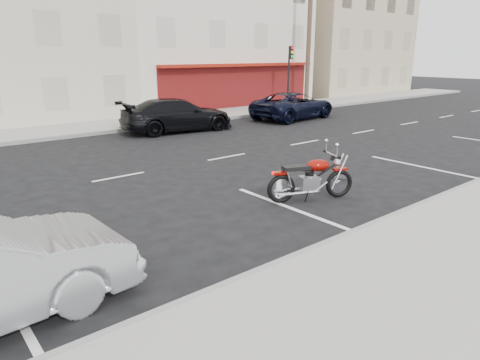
% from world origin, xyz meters
% --- Properties ---
extents(ground, '(120.00, 120.00, 0.00)m').
position_xyz_m(ground, '(0.00, 0.00, 0.00)').
color(ground, black).
rests_on(ground, ground).
extents(curb_near, '(80.00, 0.12, 0.16)m').
position_xyz_m(curb_near, '(-5.00, -7.00, 0.08)').
color(curb_near, gray).
rests_on(curb_near, ground).
extents(bldg_corner, '(14.00, 12.00, 12.50)m').
position_xyz_m(bldg_corner, '(11.00, 16.30, 6.25)').
color(bldg_corner, beige).
rests_on(bldg_corner, ground).
extents(bldg_far_east, '(12.00, 12.00, 11.00)m').
position_xyz_m(bldg_far_east, '(26.00, 16.30, 5.50)').
color(bldg_far_east, tan).
rests_on(bldg_far_east, ground).
extents(utility_pole, '(1.80, 0.30, 9.00)m').
position_xyz_m(utility_pole, '(15.50, 8.60, 4.74)').
color(utility_pole, '#422D1E').
rests_on(utility_pole, sidewalk_far).
extents(traffic_light, '(0.26, 0.30, 3.80)m').
position_xyz_m(traffic_light, '(13.50, 8.33, 2.56)').
color(traffic_light, black).
rests_on(traffic_light, sidewalk_far).
extents(fire_hydrant, '(0.20, 0.20, 0.72)m').
position_xyz_m(fire_hydrant, '(12.00, 8.50, 0.53)').
color(fire_hydrant, beige).
rests_on(fire_hydrant, sidewalk_far).
extents(motorcycle, '(2.14, 1.09, 1.14)m').
position_xyz_m(motorcycle, '(1.54, -5.25, 0.52)').
color(motorcycle, black).
rests_on(motorcycle, ground).
extents(suv_far, '(5.47, 2.97, 1.46)m').
position_xyz_m(suv_far, '(10.43, 4.94, 0.73)').
color(suv_far, black).
rests_on(suv_far, ground).
extents(car_far, '(5.46, 2.78, 1.52)m').
position_xyz_m(car_far, '(3.40, 5.57, 0.76)').
color(car_far, black).
rests_on(car_far, ground).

